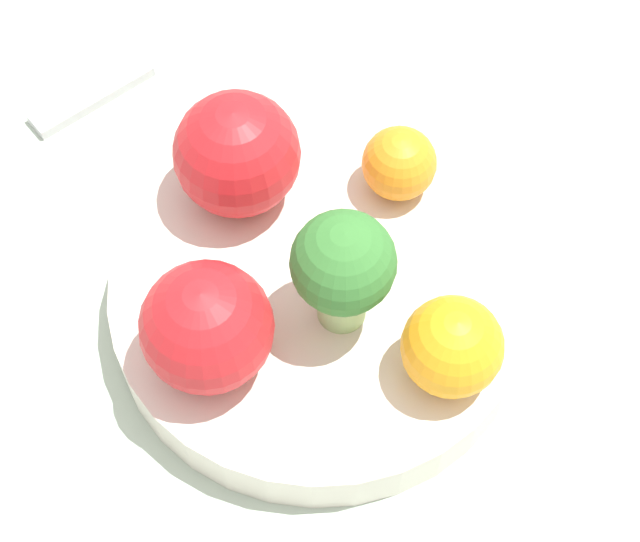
# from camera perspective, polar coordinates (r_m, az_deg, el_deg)

# --- Properties ---
(ground_plane) EXTENTS (6.00, 6.00, 0.00)m
(ground_plane) POSITION_cam_1_polar(r_m,az_deg,el_deg) (0.52, 0.00, -3.21)
(ground_plane) COLOR gray
(table_surface) EXTENTS (1.20, 1.20, 0.02)m
(table_surface) POSITION_cam_1_polar(r_m,az_deg,el_deg) (0.51, 0.00, -2.70)
(table_surface) COLOR #B2C6B2
(table_surface) RESTS_ON ground_plane
(bowl) EXTENTS (0.19, 0.19, 0.03)m
(bowl) POSITION_cam_1_polar(r_m,az_deg,el_deg) (0.49, 0.00, -1.41)
(bowl) COLOR silver
(bowl) RESTS_ON table_surface
(broccoli) EXTENTS (0.04, 0.04, 0.06)m
(broccoli) POSITION_cam_1_polar(r_m,az_deg,el_deg) (0.44, 0.77, -0.06)
(broccoli) COLOR #99C17A
(broccoli) RESTS_ON bowl
(apple_red) EXTENTS (0.06, 0.06, 0.06)m
(apple_red) POSITION_cam_1_polar(r_m,az_deg,el_deg) (0.48, -4.46, 6.24)
(apple_red) COLOR red
(apple_red) RESTS_ON bowl
(apple_green) EXTENTS (0.06, 0.06, 0.06)m
(apple_green) POSITION_cam_1_polar(r_m,az_deg,el_deg) (0.44, -6.06, -3.01)
(apple_green) COLOR red
(apple_green) RESTS_ON bowl
(orange_front) EXTENTS (0.03, 0.03, 0.03)m
(orange_front) POSITION_cam_1_polar(r_m,az_deg,el_deg) (0.49, 4.25, 5.75)
(orange_front) COLOR orange
(orange_front) RESTS_ON bowl
(orange_back) EXTENTS (0.04, 0.04, 0.04)m
(orange_back) POSITION_cam_1_polar(r_m,az_deg,el_deg) (0.44, 7.07, -4.04)
(orange_back) COLOR orange
(orange_back) RESTS_ON bowl
(spoon) EXTENTS (0.07, 0.02, 0.01)m
(spoon) POSITION_cam_1_polar(r_m,az_deg,el_deg) (0.59, -12.08, 9.19)
(spoon) COLOR silver
(spoon) RESTS_ON table_surface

